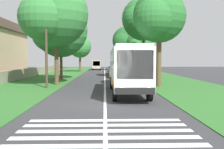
{
  "coord_description": "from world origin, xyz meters",
  "views": [
    {
      "loc": [
        -16.68,
        0.02,
        2.78
      ],
      "look_at": [
        3.83,
        -0.54,
        1.6
      ],
      "focal_mm": 43.19,
      "sensor_mm": 36.0,
      "label": 1
    }
  ],
  "objects_px": {
    "trailing_car_1": "(115,71)",
    "roadside_tree_left_3": "(59,32)",
    "trailing_minibus_0": "(97,64)",
    "roadside_tree_right_0": "(126,41)",
    "trailing_car_2": "(113,70)",
    "roadside_tree_right_1": "(142,20)",
    "trailing_car_0": "(115,73)",
    "coach_bus": "(127,67)",
    "roadside_tree_left_1": "(54,16)",
    "trailing_car_3": "(114,69)",
    "roadside_tree_right_3": "(157,18)",
    "utility_pole": "(46,43)",
    "roadside_tree_left_0": "(79,47)",
    "roadside_tree_right_2": "(139,45)"
  },
  "relations": [
    {
      "from": "roadside_tree_right_1",
      "to": "roadside_tree_right_2",
      "type": "bearing_deg",
      "value": -4.3
    },
    {
      "from": "roadside_tree_left_3",
      "to": "roadside_tree_right_0",
      "type": "height_order",
      "value": "roadside_tree_right_0"
    },
    {
      "from": "trailing_minibus_0",
      "to": "roadside_tree_right_3",
      "type": "height_order",
      "value": "roadside_tree_right_3"
    },
    {
      "from": "coach_bus",
      "to": "trailing_minibus_0",
      "type": "height_order",
      "value": "coach_bus"
    },
    {
      "from": "roadside_tree_left_1",
      "to": "roadside_tree_left_3",
      "type": "relative_size",
      "value": 1.07
    },
    {
      "from": "trailing_car_3",
      "to": "coach_bus",
      "type": "bearing_deg",
      "value": 179.72
    },
    {
      "from": "roadside_tree_left_3",
      "to": "roadside_tree_right_1",
      "type": "xyz_separation_m",
      "value": [
        3.17,
        -11.74,
        2.09
      ]
    },
    {
      "from": "trailing_car_3",
      "to": "roadside_tree_right_3",
      "type": "xyz_separation_m",
      "value": [
        -32.67,
        -3.23,
        6.17
      ]
    },
    {
      "from": "roadside_tree_left_1",
      "to": "roadside_tree_right_0",
      "type": "height_order",
      "value": "roadside_tree_left_1"
    },
    {
      "from": "roadside_tree_left_1",
      "to": "utility_pole",
      "type": "distance_m",
      "value": 4.46
    },
    {
      "from": "trailing_car_3",
      "to": "trailing_car_1",
      "type": "bearing_deg",
      "value": 179.23
    },
    {
      "from": "roadside_tree_left_3",
      "to": "utility_pole",
      "type": "distance_m",
      "value": 11.45
    },
    {
      "from": "trailing_car_1",
      "to": "roadside_tree_left_3",
      "type": "relative_size",
      "value": 0.42
    },
    {
      "from": "roadside_tree_left_3",
      "to": "roadside_tree_right_3",
      "type": "bearing_deg",
      "value": -131.53
    },
    {
      "from": "trailing_minibus_0",
      "to": "roadside_tree_right_1",
      "type": "height_order",
      "value": "roadside_tree_right_1"
    },
    {
      "from": "coach_bus",
      "to": "trailing_car_2",
      "type": "height_order",
      "value": "coach_bus"
    },
    {
      "from": "trailing_car_0",
      "to": "roadside_tree_left_3",
      "type": "bearing_deg",
      "value": 113.74
    },
    {
      "from": "trailing_car_0",
      "to": "trailing_car_1",
      "type": "height_order",
      "value": "same"
    },
    {
      "from": "trailing_minibus_0",
      "to": "roadside_tree_right_0",
      "type": "distance_m",
      "value": 9.53
    },
    {
      "from": "roadside_tree_right_2",
      "to": "trailing_car_0",
      "type": "bearing_deg",
      "value": 151.43
    },
    {
      "from": "roadside_tree_left_3",
      "to": "trailing_minibus_0",
      "type": "bearing_deg",
      "value": -7.09
    },
    {
      "from": "trailing_minibus_0",
      "to": "roadside_tree_left_1",
      "type": "distance_m",
      "value": 41.51
    },
    {
      "from": "roadside_tree_right_0",
      "to": "utility_pole",
      "type": "distance_m",
      "value": 43.22
    },
    {
      "from": "roadside_tree_right_0",
      "to": "utility_pole",
      "type": "relative_size",
      "value": 1.31
    },
    {
      "from": "coach_bus",
      "to": "trailing_car_3",
      "type": "height_order",
      "value": "coach_bus"
    },
    {
      "from": "roadside_tree_right_0",
      "to": "roadside_tree_right_1",
      "type": "height_order",
      "value": "roadside_tree_right_1"
    },
    {
      "from": "trailing_car_0",
      "to": "trailing_car_1",
      "type": "distance_m",
      "value": 5.92
    },
    {
      "from": "trailing_minibus_0",
      "to": "roadside_tree_left_3",
      "type": "relative_size",
      "value": 0.59
    },
    {
      "from": "trailing_car_2",
      "to": "trailing_minibus_0",
      "type": "xyz_separation_m",
      "value": [
        18.62,
        3.58,
        0.88
      ]
    },
    {
      "from": "trailing_car_2",
      "to": "utility_pole",
      "type": "distance_m",
      "value": 26.86
    },
    {
      "from": "trailing_car_1",
      "to": "roadside_tree_right_1",
      "type": "height_order",
      "value": "roadside_tree_right_1"
    },
    {
      "from": "trailing_car_1",
      "to": "trailing_car_3",
      "type": "xyz_separation_m",
      "value": [
        13.27,
        -0.18,
        0.0
      ]
    },
    {
      "from": "trailing_car_0",
      "to": "roadside_tree_left_0",
      "type": "relative_size",
      "value": 0.55
    },
    {
      "from": "coach_bus",
      "to": "roadside_tree_right_2",
      "type": "height_order",
      "value": "roadside_tree_right_2"
    },
    {
      "from": "roadside_tree_left_0",
      "to": "roadside_tree_right_2",
      "type": "relative_size",
      "value": 1.0
    },
    {
      "from": "trailing_car_3",
      "to": "roadside_tree_right_3",
      "type": "distance_m",
      "value": 33.4
    },
    {
      "from": "roadside_tree_left_1",
      "to": "roadside_tree_right_2",
      "type": "distance_m",
      "value": 23.14
    },
    {
      "from": "roadside_tree_left_0",
      "to": "roadside_tree_right_2",
      "type": "bearing_deg",
      "value": -130.08
    },
    {
      "from": "coach_bus",
      "to": "trailing_car_1",
      "type": "xyz_separation_m",
      "value": [
        24.63,
        -0.01,
        -1.48
      ]
    },
    {
      "from": "trailing_car_3",
      "to": "roadside_tree_right_2",
      "type": "height_order",
      "value": "roadside_tree_right_2"
    },
    {
      "from": "trailing_car_0",
      "to": "utility_pole",
      "type": "distance_m",
      "value": 16.66
    },
    {
      "from": "roadside_tree_right_3",
      "to": "trailing_car_0",
      "type": "bearing_deg",
      "value": 15.2
    },
    {
      "from": "roadside_tree_left_1",
      "to": "roadside_tree_right_1",
      "type": "distance_m",
      "value": 15.65
    },
    {
      "from": "trailing_car_3",
      "to": "roadside_tree_left_1",
      "type": "xyz_separation_m",
      "value": [
        -30.51,
        7.39,
        6.65
      ]
    },
    {
      "from": "roadside_tree_right_1",
      "to": "roadside_tree_right_3",
      "type": "xyz_separation_m",
      "value": [
        -13.26,
        0.35,
        -1.72
      ]
    },
    {
      "from": "roadside_tree_right_3",
      "to": "trailing_car_2",
      "type": "bearing_deg",
      "value": 8.58
    },
    {
      "from": "roadside_tree_right_3",
      "to": "coach_bus",
      "type": "bearing_deg",
      "value": 146.82
    },
    {
      "from": "roadside_tree_left_3",
      "to": "roadside_tree_right_1",
      "type": "distance_m",
      "value": 12.34
    },
    {
      "from": "trailing_car_2",
      "to": "trailing_minibus_0",
      "type": "relative_size",
      "value": 0.72
    },
    {
      "from": "trailing_car_2",
      "to": "trailing_car_3",
      "type": "distance_m",
      "value": 8.17
    }
  ]
}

